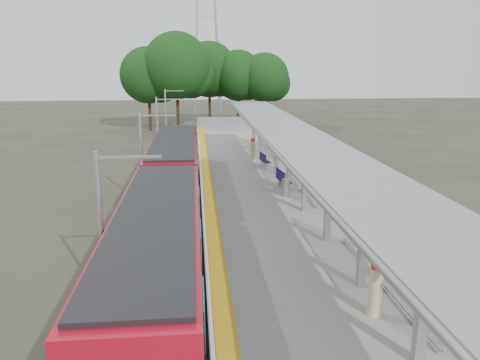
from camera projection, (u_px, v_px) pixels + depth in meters
name	position (u px, v px, depth m)	size (l,w,h in m)	color
trackbed	(176.00, 197.00, 28.33)	(3.00, 70.00, 0.24)	#59544C
platform	(249.00, 190.00, 28.66)	(6.00, 50.00, 1.00)	gray
tactile_strip	(208.00, 182.00, 28.30)	(0.60, 50.00, 0.02)	yellow
end_fence	(224.00, 122.00, 52.48)	(6.00, 0.10, 1.20)	#9EA0A5
train	(169.00, 196.00, 21.58)	(2.74, 27.60, 3.62)	black
canopy	(289.00, 139.00, 24.23)	(3.27, 38.00, 3.66)	#9EA0A5
tree_cluster	(204.00, 72.00, 58.41)	(21.07, 14.17, 11.68)	#382316
catenary_masts	(143.00, 156.00, 26.53)	(2.08, 48.16, 5.40)	#9EA0A5
bench_mid	(282.00, 179.00, 26.88)	(0.65, 1.63, 1.09)	#0F0D44
bench_far	(264.00, 160.00, 32.44)	(0.65, 1.47, 0.97)	#0F0D44
info_pillar_near	(375.00, 292.00, 13.25)	(0.38, 0.38, 1.67)	beige
info_pillar_far	(253.00, 151.00, 34.37)	(0.38, 0.38, 1.69)	beige
litter_bin	(286.00, 188.00, 25.36)	(0.46, 0.46, 0.94)	#9EA0A5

